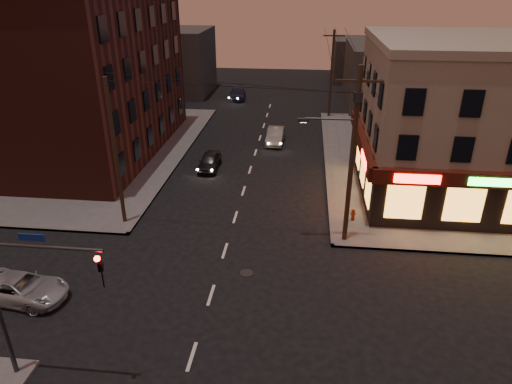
# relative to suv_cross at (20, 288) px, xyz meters

# --- Properties ---
(ground) EXTENTS (120.00, 120.00, 0.00)m
(ground) POSITION_rel_suv_cross_xyz_m (8.99, 1.24, -0.64)
(ground) COLOR black
(ground) RESTS_ON ground
(sidewalk_ne) EXTENTS (24.00, 28.00, 0.15)m
(sidewalk_ne) POSITION_rel_suv_cross_xyz_m (26.99, 20.24, -0.56)
(sidewalk_ne) COLOR #514F4C
(sidewalk_ne) RESTS_ON ground
(sidewalk_nw) EXTENTS (24.00, 28.00, 0.15)m
(sidewalk_nw) POSITION_rel_suv_cross_xyz_m (-9.01, 20.24, -0.56)
(sidewalk_nw) COLOR #514F4C
(sidewalk_nw) RESTS_ON ground
(pizza_building) EXTENTS (15.85, 12.85, 10.50)m
(pizza_building) POSITION_rel_suv_cross_xyz_m (24.92, 14.67, 4.71)
(pizza_building) COLOR gray
(pizza_building) RESTS_ON sidewalk_ne
(brick_apartment) EXTENTS (12.00, 20.00, 13.00)m
(brick_apartment) POSITION_rel_suv_cross_xyz_m (-5.51, 20.24, 6.01)
(brick_apartment) COLOR #461C16
(brick_apartment) RESTS_ON sidewalk_nw
(bg_building_ne_a) EXTENTS (10.00, 12.00, 7.00)m
(bg_building_ne_a) POSITION_rel_suv_cross_xyz_m (22.99, 39.24, 2.86)
(bg_building_ne_a) COLOR #3F3D3A
(bg_building_ne_a) RESTS_ON ground
(bg_building_nw) EXTENTS (9.00, 10.00, 8.00)m
(bg_building_nw) POSITION_rel_suv_cross_xyz_m (-4.01, 43.24, 3.36)
(bg_building_nw) COLOR #3F3D3A
(bg_building_nw) RESTS_ON ground
(bg_building_ne_b) EXTENTS (8.00, 8.00, 6.00)m
(bg_building_ne_b) POSITION_rel_suv_cross_xyz_m (20.99, 53.24, 2.36)
(bg_building_ne_b) COLOR #3F3D3A
(bg_building_ne_b) RESTS_ON ground
(utility_pole_main) EXTENTS (4.20, 0.44, 10.00)m
(utility_pole_main) POSITION_rel_suv_cross_xyz_m (15.67, 7.04, 5.12)
(utility_pole_main) COLOR #382619
(utility_pole_main) RESTS_ON sidewalk_ne
(utility_pole_far) EXTENTS (0.26, 0.26, 9.00)m
(utility_pole_far) POSITION_rel_suv_cross_xyz_m (15.79, 33.24, 4.01)
(utility_pole_far) COLOR #382619
(utility_pole_far) RESTS_ON sidewalk_ne
(utility_pole_west) EXTENTS (0.24, 0.24, 9.00)m
(utility_pole_west) POSITION_rel_suv_cross_xyz_m (2.19, 7.74, 4.01)
(utility_pole_west) COLOR #382619
(utility_pole_west) RESTS_ON sidewalk_nw
(traffic_signal) EXTENTS (4.49, 0.32, 6.47)m
(traffic_signal) POSITION_rel_suv_cross_xyz_m (3.42, -4.36, 3.52)
(traffic_signal) COLOR #333538
(traffic_signal) RESTS_ON ground
(suv_cross) EXTENTS (4.78, 2.60, 1.27)m
(suv_cross) POSITION_rel_suv_cross_xyz_m (0.00, 0.00, 0.00)
(suv_cross) COLOR #A0A4A9
(suv_cross) RESTS_ON ground
(sedan_near) EXTENTS (1.54, 3.77, 1.28)m
(sedan_near) POSITION_rel_suv_cross_xyz_m (5.72, 17.14, 0.00)
(sedan_near) COLOR black
(sedan_near) RESTS_ON ground
(sedan_mid) EXTENTS (1.60, 4.26, 1.39)m
(sedan_mid) POSITION_rel_suv_cross_xyz_m (10.54, 24.04, 0.06)
(sedan_mid) COLOR gray
(sedan_mid) RESTS_ON ground
(sedan_far) EXTENTS (2.36, 4.87, 1.36)m
(sedan_far) POSITION_rel_suv_cross_xyz_m (4.65, 40.22, 0.05)
(sedan_far) COLOR #191C33
(sedan_far) RESTS_ON ground
(fire_hydrant) EXTENTS (0.34, 0.34, 0.77)m
(fire_hydrant) POSITION_rel_suv_cross_xyz_m (16.46, 9.44, -0.07)
(fire_hydrant) COLOR maroon
(fire_hydrant) RESTS_ON sidewalk_ne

